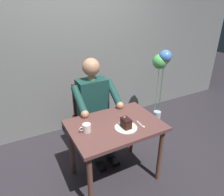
{
  "coord_description": "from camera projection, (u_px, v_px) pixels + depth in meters",
  "views": [
    {
      "loc": [
        0.87,
        1.54,
        1.83
      ],
      "look_at": [
        -0.02,
        -0.1,
        0.95
      ],
      "focal_mm": 32.53,
      "sensor_mm": 36.0,
      "label": 1
    }
  ],
  "objects": [
    {
      "name": "ground_plane",
      "position": [
        115.0,
        175.0,
        2.38
      ],
      "size": [
        14.0,
        14.0,
        0.0
      ],
      "primitive_type": "plane",
      "color": "#2D292F"
    },
    {
      "name": "cafe_rear_panel",
      "position": [
        69.0,
        29.0,
        2.78
      ],
      "size": [
        6.4,
        0.12,
        3.0
      ],
      "primitive_type": "cube",
      "color": "gray",
      "rests_on": "ground"
    },
    {
      "name": "dining_table",
      "position": [
        115.0,
        132.0,
        2.12
      ],
      "size": [
        0.94,
        0.66,
        0.7
      ],
      "color": "brown",
      "rests_on": "ground"
    },
    {
      "name": "chair",
      "position": [
        90.0,
        113.0,
        2.7
      ],
      "size": [
        0.42,
        0.42,
        0.9
      ],
      "color": "maroon",
      "rests_on": "ground"
    },
    {
      "name": "seated_person",
      "position": [
        95.0,
        108.0,
        2.5
      ],
      "size": [
        0.53,
        0.58,
        1.26
      ],
      "color": "#183F3A",
      "rests_on": "ground"
    },
    {
      "name": "dessert_plate",
      "position": [
        126.0,
        128.0,
        2.01
      ],
      "size": [
        0.23,
        0.23,
        0.01
      ],
      "primitive_type": "cylinder",
      "color": "silver",
      "rests_on": "dining_table"
    },
    {
      "name": "cake_slice",
      "position": [
        126.0,
        123.0,
        1.99
      ],
      "size": [
        0.07,
        0.11,
        0.12
      ],
      "color": "#351B10",
      "rests_on": "dessert_plate"
    },
    {
      "name": "coffee_cup",
      "position": [
        86.0,
        128.0,
        1.94
      ],
      "size": [
        0.12,
        0.08,
        0.08
      ],
      "color": "silver",
      "rests_on": "dining_table"
    },
    {
      "name": "dessert_spoon",
      "position": [
        142.0,
        125.0,
        2.05
      ],
      "size": [
        0.03,
        0.14,
        0.01
      ],
      "color": "silver",
      "rests_on": "dining_table"
    },
    {
      "name": "balloon_display",
      "position": [
        162.0,
        66.0,
        3.04
      ],
      "size": [
        0.25,
        0.26,
        1.22
      ],
      "color": "#B2C1C6",
      "rests_on": "ground"
    }
  ]
}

